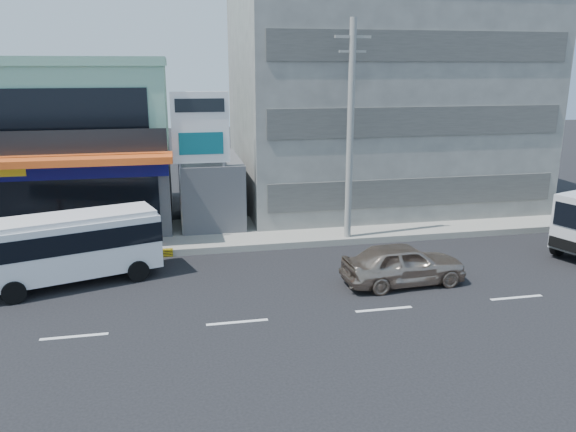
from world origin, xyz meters
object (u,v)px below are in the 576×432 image
object	(u,v)px
concrete_building	(377,84)
motorcycle_rider	(42,249)
satellite_dish	(210,159)
sedan	(403,264)
shop_building	(49,147)
utility_pole_near	(350,132)
billboard	(201,136)
minibus	(72,243)

from	to	relation	value
concrete_building	motorcycle_rider	bearing A→B (deg)	-154.55
satellite_dish	sedan	size ratio (longest dim) A/B	0.32
shop_building	satellite_dish	distance (m)	8.54
utility_pole_near	motorcycle_rider	bearing A→B (deg)	-177.40
satellite_dish	motorcycle_rider	size ratio (longest dim) A/B	0.67
billboard	utility_pole_near	world-z (taller)	utility_pole_near
motorcycle_rider	satellite_dish	bearing A→B (deg)	30.16
sedan	satellite_dish	bearing A→B (deg)	32.85
shop_building	satellite_dish	xyz separation A→B (m)	(8.00, -2.95, -0.42)
utility_pole_near	sedan	bearing A→B (deg)	-84.27
concrete_building	motorcycle_rider	size ratio (longest dim) A/B	7.12
satellite_dish	minibus	bearing A→B (deg)	-131.69
shop_building	sedan	size ratio (longest dim) A/B	2.65
utility_pole_near	motorcycle_rider	size ratio (longest dim) A/B	4.45
concrete_building	sedan	distance (m)	14.75
satellite_dish	billboard	distance (m)	2.31
motorcycle_rider	utility_pole_near	bearing A→B (deg)	2.60
minibus	billboard	bearing A→B (deg)	41.44
sedan	utility_pole_near	bearing A→B (deg)	2.36
shop_building	sedan	world-z (taller)	shop_building
motorcycle_rider	concrete_building	bearing A→B (deg)	25.45
shop_building	billboard	size ratio (longest dim) A/B	1.80
concrete_building	satellite_dish	bearing A→B (deg)	-158.20
concrete_building	sedan	size ratio (longest dim) A/B	3.42
sedan	motorcycle_rider	size ratio (longest dim) A/B	2.08
sedan	motorcycle_rider	world-z (taller)	motorcycle_rider
shop_building	motorcycle_rider	xyz separation A→B (m)	(0.77, -7.15, -3.26)
satellite_dish	minibus	distance (m)	8.74
shop_building	satellite_dish	bearing A→B (deg)	-20.21
shop_building	billboard	distance (m)	8.92
concrete_building	utility_pole_near	size ratio (longest dim) A/B	1.60
satellite_dish	minibus	size ratio (longest dim) A/B	0.22
shop_building	concrete_building	distance (m)	18.28
shop_building	sedan	bearing A→B (deg)	-39.23
shop_building	minibus	bearing A→B (deg)	-75.90
billboard	satellite_dish	bearing A→B (deg)	74.48
concrete_building	billboard	bearing A→B (deg)	-151.08
minibus	sedan	world-z (taller)	minibus
satellite_dish	sedan	world-z (taller)	satellite_dish
concrete_building	sedan	xyz separation A→B (m)	(-3.47, -12.92, -6.20)
satellite_dish	utility_pole_near	size ratio (longest dim) A/B	0.15
billboard	motorcycle_rider	world-z (taller)	billboard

